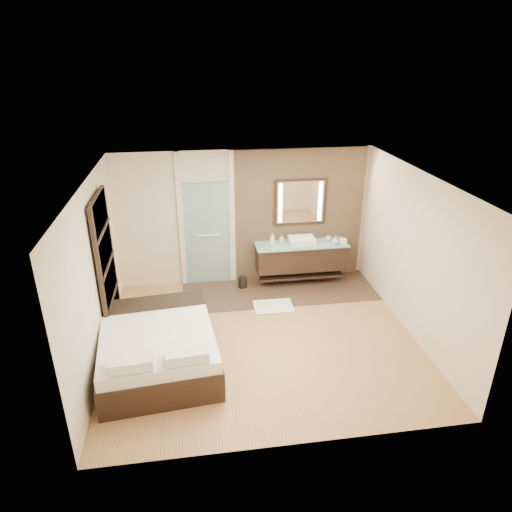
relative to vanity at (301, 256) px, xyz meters
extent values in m
plane|color=#9F6D43|center=(-1.10, -1.92, -0.58)|extent=(5.00, 5.00, 0.00)
cube|color=#3B2C20|center=(-0.50, -0.32, -0.57)|extent=(3.80, 1.30, 0.01)
cube|color=#A07C5B|center=(0.00, 0.29, 0.77)|extent=(2.60, 0.08, 2.70)
cube|color=black|center=(0.00, 0.00, -0.01)|extent=(1.80, 0.50, 0.50)
cube|color=black|center=(0.00, 0.00, -0.40)|extent=(1.71, 0.45, 0.04)
cube|color=#93E0D7|center=(0.00, -0.02, 0.27)|extent=(1.85, 0.55, 0.03)
cube|color=white|center=(0.00, -0.02, 0.35)|extent=(0.50, 0.38, 0.13)
cylinder|color=silver|center=(0.00, 0.17, 0.37)|extent=(0.03, 0.03, 0.18)
cylinder|color=silver|center=(0.00, 0.13, 0.45)|extent=(0.02, 0.10, 0.02)
cube|color=black|center=(0.00, 0.24, 1.07)|extent=(1.06, 0.03, 0.96)
cube|color=white|center=(0.00, 0.23, 1.07)|extent=(0.94, 0.01, 0.84)
cube|color=#FFE2BF|center=(-0.40, 0.22, 1.07)|extent=(0.07, 0.01, 0.80)
cube|color=#FFE2BF|center=(0.40, 0.22, 1.07)|extent=(0.07, 0.01, 0.80)
cube|color=#BBECE9|center=(-1.85, 0.28, 0.47)|extent=(0.90, 0.05, 2.10)
cylinder|color=silver|center=(-1.80, 0.23, 0.47)|extent=(0.45, 0.03, 0.03)
cube|color=beige|center=(-2.35, 0.29, 0.77)|extent=(0.10, 0.08, 2.70)
cube|color=beige|center=(-1.35, 0.29, 0.77)|extent=(0.10, 0.08, 2.70)
cube|color=black|center=(-3.53, -1.32, 0.62)|extent=(0.06, 1.20, 2.40)
cube|color=beige|center=(-3.51, -1.32, -0.21)|extent=(0.02, 1.06, 0.52)
cube|color=beige|center=(-3.51, -1.32, 0.38)|extent=(0.02, 1.06, 0.52)
cube|color=beige|center=(-3.51, -1.32, 0.96)|extent=(0.02, 1.06, 0.52)
cube|color=beige|center=(-3.51, -1.32, 1.55)|extent=(0.02, 1.06, 0.52)
cube|color=black|center=(-2.75, -2.36, -0.35)|extent=(1.85, 2.22, 0.46)
cube|color=silver|center=(-2.75, -2.36, -0.03)|extent=(1.79, 2.16, 0.19)
cube|color=black|center=(-2.82, -1.58, 0.06)|extent=(1.64, 0.62, 0.04)
cube|color=silver|center=(-3.03, -3.22, 0.15)|extent=(0.60, 0.36, 0.15)
cube|color=silver|center=(-2.31, -3.15, 0.15)|extent=(0.60, 0.36, 0.15)
cube|color=white|center=(-0.73, -0.93, -0.56)|extent=(0.73, 0.51, 0.02)
cylinder|color=black|center=(-1.20, -0.07, -0.47)|extent=(0.19, 0.19, 0.22)
cube|color=silver|center=(0.82, -0.14, 0.33)|extent=(0.14, 0.14, 0.10)
imported|color=white|center=(-0.59, 0.02, 0.41)|extent=(0.10, 0.10, 0.24)
imported|color=#B2B2B2|center=(-0.38, 0.11, 0.36)|extent=(0.09, 0.09, 0.16)
imported|color=#A5D0C7|center=(0.66, -0.13, 0.37)|extent=(0.14, 0.14, 0.17)
imported|color=silver|center=(0.57, 0.07, 0.33)|extent=(0.14, 0.14, 0.09)
camera|label=1|loc=(-2.13, -8.17, 3.79)|focal=32.00mm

